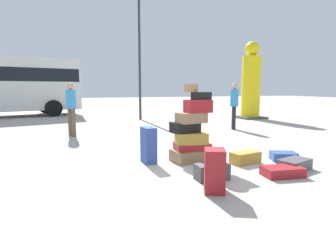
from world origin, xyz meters
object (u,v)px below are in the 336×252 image
Objects in this scene: suitcase_tan_left_side at (245,158)px; lamp_post at (139,34)px; yellow_dummy_statue at (251,85)px; suitcase_maroon_foreground_near at (214,171)px; suitcase_charcoal_behind_tower at (294,164)px; suitcase_maroon_right_side at (283,171)px; suitcase_tower at (191,133)px; person_bearded_onlooker at (71,104)px; suitcase_navy_white_trunk at (283,156)px; person_tourist_with_camera at (234,102)px; suitcase_navy_upright_blue at (149,145)px; suitcase_charcoal_foreground_far at (212,172)px.

lamp_post is (-0.10, 8.55, 3.99)m from suitcase_tan_left_side.
suitcase_maroon_foreground_near is at bearing -128.70° from yellow_dummy_statue.
suitcase_charcoal_behind_tower reaches higher than suitcase_maroon_right_side.
person_bearded_onlooker is (-2.33, 4.11, 0.41)m from suitcase_tower.
lamp_post is at bearing 166.67° from yellow_dummy_statue.
lamp_post is (-0.21, 9.50, 4.02)m from suitcase_maroon_right_side.
person_tourist_with_camera is (1.51, 4.27, 0.94)m from suitcase_navy_white_trunk.
yellow_dummy_statue is (6.77, 8.45, 1.38)m from suitcase_maroon_foreground_near.
suitcase_navy_upright_blue reaches higher than suitcase_maroon_foreground_near.
suitcase_charcoal_foreground_far reaches higher than suitcase_navy_white_trunk.
suitcase_charcoal_foreground_far is 1.77m from suitcase_charcoal_behind_tower.
suitcase_navy_white_trunk is 8.75m from yellow_dummy_statue.
suitcase_navy_upright_blue is 1.09× the size of suitcase_maroon_right_side.
suitcase_maroon_foreground_near is at bearing -162.31° from suitcase_maroon_right_side.
suitcase_charcoal_foreground_far is (0.72, -1.39, -0.24)m from suitcase_navy_upright_blue.
suitcase_charcoal_behind_tower is at bearing 34.43° from suitcase_maroon_right_side.
suitcase_tan_left_side is 5.76m from person_bearded_onlooker.
person_bearded_onlooker is at bearing 105.04° from suitcase_navy_upright_blue.
suitcase_tower is at bearing -133.37° from yellow_dummy_statue.
suitcase_navy_white_trunk is at bearing 50.49° from suitcase_maroon_foreground_near.
suitcase_tan_left_side is at bearing -163.01° from suitcase_navy_white_trunk.
suitcase_navy_upright_blue is 0.12× the size of lamp_post.
suitcase_navy_upright_blue is 1.59m from suitcase_charcoal_foreground_far.
lamp_post is at bearing 99.57° from suitcase_maroon_right_side.
suitcase_charcoal_foreground_far is at bearing 176.62° from suitcase_maroon_right_side.
suitcase_navy_upright_blue is 1.33× the size of suitcase_charcoal_foreground_far.
yellow_dummy_statue is (2.97, 3.08, 0.68)m from person_tourist_with_camera.
suitcase_maroon_foreground_near is (0.48, -1.90, -0.05)m from suitcase_navy_upright_blue.
suitcase_maroon_foreground_near is 1.05× the size of suitcase_tan_left_side.
person_tourist_with_camera is at bearing 54.04° from suitcase_charcoal_behind_tower.
suitcase_charcoal_behind_tower is at bearing 38.73° from suitcase_maroon_foreground_near.
suitcase_charcoal_foreground_far is 0.91× the size of suitcase_tan_left_side.
yellow_dummy_statue is (7.25, 6.55, 1.34)m from suitcase_navy_upright_blue.
person_bearded_onlooker is at bearing 133.32° from suitcase_maroon_foreground_near.
suitcase_tower is 0.93m from suitcase_navy_upright_blue.
suitcase_maroon_foreground_near is (-0.39, -1.70, -0.29)m from suitcase_tower.
suitcase_tower is at bearing -174.43° from suitcase_navy_white_trunk.
suitcase_maroon_foreground_near reaches higher than suitcase_tan_left_side.
person_tourist_with_camera is (4.28, 3.47, 0.66)m from suitcase_navy_upright_blue.
suitcase_tower is 3.18× the size of suitcase_navy_white_trunk.
suitcase_charcoal_behind_tower is at bearing -0.60° from suitcase_charcoal_foreground_far.
lamp_post reaches higher than person_bearded_onlooker.
suitcase_navy_upright_blue is 2.90m from suitcase_navy_white_trunk.
person_bearded_onlooker is (-4.23, 4.71, 0.94)m from suitcase_navy_white_trunk.
suitcase_maroon_foreground_near is at bearing 178.13° from suitcase_charcoal_behind_tower.
lamp_post is at bearing 83.62° from suitcase_tower.
person_tourist_with_camera reaches higher than person_bearded_onlooker.
suitcase_tower is at bearing 143.30° from suitcase_tan_left_side.
suitcase_tower is 0.26× the size of lamp_post.
yellow_dummy_statue is at bearing 50.41° from suitcase_charcoal_foreground_far.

